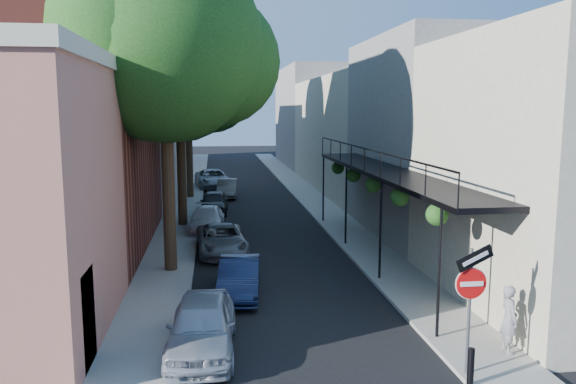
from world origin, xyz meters
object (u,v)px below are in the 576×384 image
object	(u,v)px
oak_far	(194,70)
parked_car_d	(207,219)
bollard	(471,367)
parked_car_g	(213,179)
oak_near	(178,48)
parked_car_c	(222,240)
parked_car_a	(202,325)
oak_mid	(187,83)
parked_car_f	(227,188)
parked_car_b	(239,278)
sign_post	(471,289)
pedestrian	(509,319)
parked_car_e	(214,202)

from	to	relation	value
oak_far	parked_car_d	distance (m)	13.03
bollard	parked_car_g	xyz separation A→B (m)	(-5.35, 31.28, 0.17)
oak_near	parked_car_c	xyz separation A→B (m)	(1.41, 2.18, -7.30)
oak_far	parked_car_g	distance (m)	8.87
parked_car_a	oak_mid	bearing A→B (deg)	96.08
parked_car_d	parked_car_f	world-z (taller)	parked_car_f
oak_far	parked_car_b	bearing A→B (deg)	-84.68
oak_mid	oak_far	distance (m)	9.12
parked_car_c	parked_car_f	world-z (taller)	parked_car_f
oak_near	parked_car_d	distance (m)	9.82
oak_mid	parked_car_b	distance (m)	12.99
sign_post	bollard	xyz separation A→B (m)	(-0.16, -0.47, -1.52)
bollard	parked_car_g	world-z (taller)	parked_car_g
parked_car_a	parked_car_g	xyz separation A→B (m)	(0.20, 28.67, 0.02)
parked_car_f	pedestrian	size ratio (longest dim) A/B	2.24
oak_far	bollard	bearing A→B (deg)	-76.65
bollard	oak_mid	size ratio (longest dim) A/B	0.08
parked_car_e	parked_car_d	bearing A→B (deg)	-91.41
sign_post	pedestrian	xyz separation A→B (m)	(1.44, 0.95, -1.11)
parked_car_a	sign_post	bearing A→B (deg)	-17.75
parked_car_d	parked_car_e	distance (m)	4.60
parked_car_a	parked_car_c	xyz separation A→B (m)	(0.59, 9.33, -0.09)
oak_mid	parked_car_c	size ratio (longest dim) A/B	2.46
bollard	parked_car_d	size ratio (longest dim) A/B	0.20
oak_near	parked_car_d	world-z (taller)	oak_near
parked_car_c	pedestrian	xyz separation A→B (m)	(6.56, -10.52, 0.35)
oak_far	parked_car_c	size ratio (longest dim) A/B	2.88
sign_post	oak_mid	bearing A→B (deg)	110.86
oak_near	parked_car_g	world-z (taller)	oak_near
parked_car_a	parked_car_b	bearing A→B (deg)	77.92
sign_post	oak_near	world-z (taller)	oak_near
sign_post	pedestrian	world-z (taller)	sign_post
parked_car_c	parked_car_g	world-z (taller)	parked_car_g
parked_car_a	parked_car_c	distance (m)	9.35
parked_car_f	oak_mid	bearing A→B (deg)	-99.70
oak_far	parked_car_e	world-z (taller)	oak_far
oak_far	parked_car_g	bearing A→B (deg)	77.43
parked_car_b	parked_car_d	bearing A→B (deg)	101.89
oak_mid	parked_car_g	distance (m)	15.01
oak_near	oak_mid	size ratio (longest dim) A/B	1.12
oak_mid	parked_car_a	distance (m)	16.44
oak_mid	parked_car_e	bearing A→B (deg)	69.69
parked_car_a	pedestrian	world-z (taller)	pedestrian
parked_car_a	parked_car_d	size ratio (longest dim) A/B	0.99
bollard	oak_mid	world-z (taller)	oak_mid
oak_near	oak_mid	bearing A→B (deg)	90.37
bollard	parked_car_d	distance (m)	17.22
parked_car_g	pedestrian	size ratio (longest dim) A/B	3.08
sign_post	parked_car_g	bearing A→B (deg)	100.13
pedestrian	sign_post	bearing A→B (deg)	126.59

